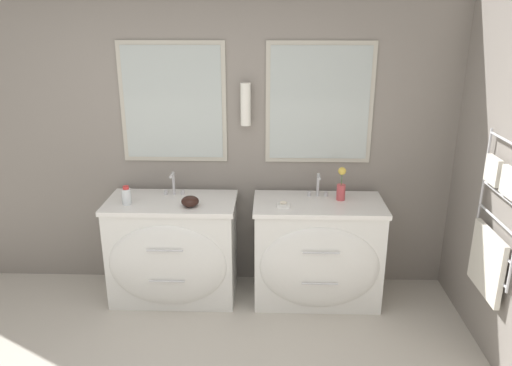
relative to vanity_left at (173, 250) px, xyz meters
name	(u,v)px	position (x,y,z in m)	size (l,w,h in m)	color
wall_back	(194,136)	(0.16, 0.37, 0.87)	(5.97, 0.16, 2.60)	gray
vanity_left	(173,250)	(0.00, 0.00, 0.00)	(1.04, 0.61, 0.86)	white
vanity_right	(317,252)	(1.19, 0.00, 0.00)	(1.04, 0.61, 0.86)	white
faucet_left	(173,184)	(0.00, 0.17, 0.52)	(0.17, 0.12, 0.19)	silver
faucet_right	(318,186)	(1.19, 0.17, 0.52)	(0.17, 0.12, 0.19)	silver
toiletry_bottle	(127,196)	(-0.33, -0.05, 0.49)	(0.07, 0.07, 0.15)	silver
amenity_bowl	(190,201)	(0.18, -0.09, 0.46)	(0.14, 0.14, 0.08)	black
flower_vase	(341,186)	(1.36, 0.10, 0.54)	(0.07, 0.07, 0.27)	#CC4C51
soap_dish	(283,205)	(0.90, -0.07, 0.44)	(0.10, 0.07, 0.04)	white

